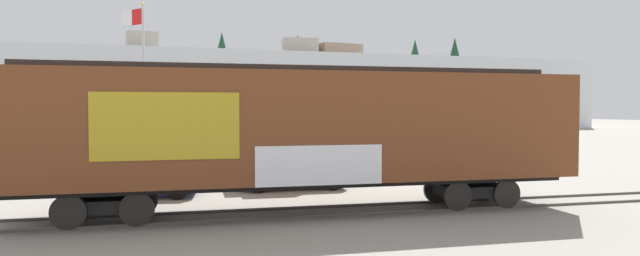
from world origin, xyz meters
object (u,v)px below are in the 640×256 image
object	(u,v)px
flagpole	(139,65)
parked_car_black	(291,167)
parked_car_blue	(139,174)
freight_car	(303,129)

from	to	relation	value
flagpole	parked_car_black	world-z (taller)	flagpole
parked_car_blue	parked_car_black	size ratio (longest dim) A/B	0.99
flagpole	parked_car_blue	bearing A→B (deg)	-89.16
freight_car	parked_car_black	distance (m)	5.34
freight_car	parked_car_black	world-z (taller)	freight_car
parked_car_blue	parked_car_black	xyz separation A→B (m)	(5.70, 0.28, 0.05)
freight_car	flagpole	bearing A→B (deg)	112.90
flagpole	parked_car_black	bearing A→B (deg)	-49.03
parked_car_black	flagpole	bearing A→B (deg)	130.97
flagpole	parked_car_blue	size ratio (longest dim) A/B	1.91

